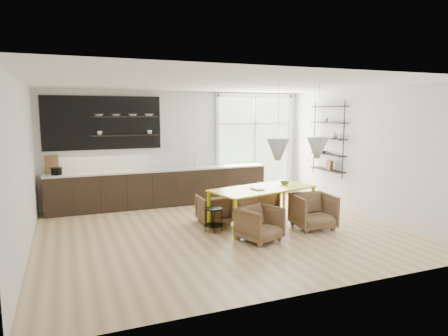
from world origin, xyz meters
TOP-DOWN VIEW (x-y plane):
  - room at (0.58, 1.10)m, footprint 7.02×6.01m
  - kitchen_run at (-0.70, 2.69)m, footprint 5.54×0.69m
  - right_shelving at (3.36, 1.17)m, footprint 0.26×1.22m
  - dining_table at (0.93, 0.08)m, footprint 2.37×1.47m
  - armchair_back_left at (0.06, 0.65)m, footprint 0.66×0.68m
  - armchair_back_right at (1.30, 1.01)m, footprint 0.93×0.95m
  - armchair_front_left at (0.42, -0.80)m, footprint 0.89×0.90m
  - armchair_front_right at (1.79, -0.51)m, footprint 0.84×0.86m
  - wire_stool at (-0.17, 0.04)m, footprint 0.38×0.38m
  - table_book at (0.66, -0.02)m, footprint 0.26×0.32m
  - table_bowl at (1.58, 0.28)m, footprint 0.26×0.26m

SIDE VIEW (x-z plane):
  - armchair_back_left at x=0.06m, z-range 0.00..0.61m
  - wire_stool at x=-0.17m, z-range 0.07..0.55m
  - armchair_front_left at x=0.42m, z-range 0.00..0.64m
  - armchair_back_right at x=1.30m, z-range 0.00..0.69m
  - armchair_front_right at x=1.79m, z-range 0.00..0.72m
  - kitchen_run at x=-0.70m, z-range -0.78..1.97m
  - dining_table at x=0.93m, z-range 0.35..1.15m
  - table_book at x=0.66m, z-range 0.80..0.83m
  - table_bowl at x=1.58m, z-range 0.80..0.86m
  - room at x=0.58m, z-range 0.00..2.92m
  - right_shelving at x=3.36m, z-range 0.70..2.60m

